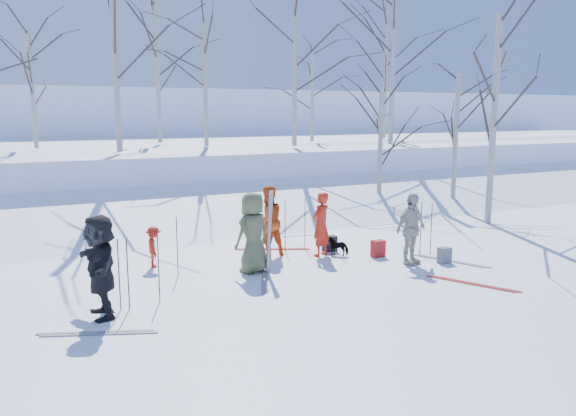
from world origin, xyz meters
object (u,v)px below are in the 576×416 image
skier_red_north (321,224)px  skier_redor_behind (268,221)px  skier_olive_center (253,233)px  skier_red_seated (154,247)px  backpack_dark (330,244)px  skier_grey_west (100,266)px  backpack_red (378,249)px  backpack_grey (444,255)px  dog (338,246)px  skier_cream_east (411,229)px

skier_red_north → skier_redor_behind: (-1.19, 0.61, 0.08)m
skier_olive_center → skier_red_north: (2.10, 0.59, -0.10)m
skier_red_seated → backpack_dark: bearing=-85.4°
skier_grey_west → skier_red_seated: bearing=151.1°
skier_red_north → skier_redor_behind: skier_redor_behind is taller
skier_redor_behind → backpack_red: skier_redor_behind is taller
skier_redor_behind → skier_red_seated: size_ratio=1.84×
skier_redor_behind → backpack_grey: size_ratio=4.69×
skier_redor_behind → skier_red_north: bearing=148.4°
skier_redor_behind → dog: skier_redor_behind is taller
skier_olive_center → skier_redor_behind: skier_olive_center is taller
skier_grey_west → backpack_dark: 6.50m
skier_olive_center → dog: bearing=171.7°
skier_red_seated → backpack_red: skier_red_seated is taller
skier_red_north → dog: size_ratio=2.98×
skier_red_seated → backpack_dark: size_ratio=2.42×
skier_red_north → backpack_grey: skier_red_north is taller
skier_olive_center → skier_grey_west: skier_grey_west is taller
skier_cream_east → backpack_grey: bearing=-35.2°
backpack_red → skier_red_north: bearing=149.7°
skier_red_seated → backpack_red: 5.49m
backpack_red → backpack_dark: bearing=127.1°
dog → backpack_dark: bearing=-135.7°
skier_red_seated → skier_grey_west: 3.25m
backpack_red → backpack_grey: backpack_red is taller
skier_grey_west → dog: bearing=107.4°
dog → backpack_grey: bearing=92.0°
backpack_red → dog: bearing=143.5°
skier_grey_west → backpack_grey: skier_grey_west is taller
skier_red_seated → skier_cream_east: size_ratio=0.56×
skier_red_seated → backpack_red: bearing=-95.3°
backpack_red → backpack_grey: size_ratio=1.11×
skier_red_seated → skier_olive_center: bearing=-115.7°
skier_red_seated → skier_red_north: bearing=-90.6°
skier_redor_behind → skier_grey_west: skier_grey_west is taller
backpack_dark → skier_red_seated: bearing=173.1°
skier_redor_behind → backpack_dark: 1.80m
skier_olive_center → backpack_red: size_ratio=4.37×
skier_red_seated → backpack_dark: skier_red_seated is taller
skier_red_north → skier_red_seated: bearing=-37.4°
skier_redor_behind → backpack_red: (2.43, -1.33, -0.68)m
skier_red_north → skier_grey_west: size_ratio=0.88×
skier_olive_center → skier_redor_behind: size_ratio=1.03×
skier_olive_center → skier_redor_behind: 1.51m
backpack_dark → backpack_red: bearing=-52.9°
skier_red_north → skier_redor_behind: 1.34m
backpack_dark → backpack_grey: bearing=-50.4°
skier_olive_center → backpack_dark: (2.55, 0.91, -0.72)m
skier_olive_center → skier_red_north: size_ratio=1.13×
backpack_red → skier_redor_behind: bearing=151.2°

